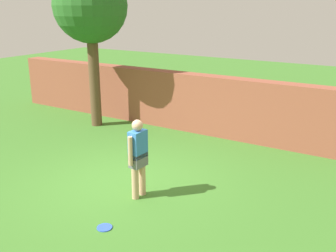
# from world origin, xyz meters

# --- Properties ---
(ground_plane) EXTENTS (40.00, 40.00, 0.00)m
(ground_plane) POSITION_xyz_m (0.00, 0.00, 0.00)
(ground_plane) COLOR #3D7528
(brick_wall) EXTENTS (12.00, 0.50, 1.75)m
(brick_wall) POSITION_xyz_m (-1.50, 4.04, 0.88)
(brick_wall) COLOR brown
(brick_wall) RESTS_ON ground
(tree) EXTENTS (2.22, 2.22, 4.80)m
(tree) POSITION_xyz_m (-3.37, 2.91, 3.63)
(tree) COLOR brown
(tree) RESTS_ON ground
(person) EXTENTS (0.24, 0.54, 1.62)m
(person) POSITION_xyz_m (0.66, -0.37, 0.90)
(person) COLOR tan
(person) RESTS_ON ground
(frisbee_blue) EXTENTS (0.27, 0.27, 0.02)m
(frisbee_blue) POSITION_xyz_m (0.85, -1.66, 0.01)
(frisbee_blue) COLOR blue
(frisbee_blue) RESTS_ON ground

